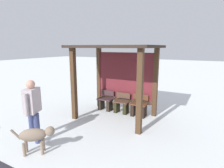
{
  "coord_description": "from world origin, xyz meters",
  "views": [
    {
      "loc": [
        2.75,
        -5.27,
        2.37
      ],
      "look_at": [
        -0.02,
        -0.2,
        1.19
      ],
      "focal_mm": 29.37,
      "sensor_mm": 36.0,
      "label": 1
    }
  ],
  "objects_px": {
    "bench_left_inside": "(106,102)",
    "dog": "(36,135)",
    "bus_shelter": "(119,65)",
    "person_walking": "(33,106)",
    "bench_right_inside": "(139,108)",
    "bench_center_inside": "(122,105)"
  },
  "relations": [
    {
      "from": "bus_shelter",
      "to": "bench_right_inside",
      "type": "relative_size",
      "value": 3.66
    },
    {
      "from": "bench_left_inside",
      "to": "dog",
      "type": "distance_m",
      "value": 3.27
    },
    {
      "from": "bench_left_inside",
      "to": "person_walking",
      "type": "xyz_separation_m",
      "value": [
        -0.39,
        -2.9,
        0.63
      ]
    },
    {
      "from": "person_walking",
      "to": "dog",
      "type": "bearing_deg",
      "value": -35.88
    },
    {
      "from": "bench_right_inside",
      "to": "person_walking",
      "type": "relative_size",
      "value": 0.47
    },
    {
      "from": "bench_left_inside",
      "to": "dog",
      "type": "xyz_separation_m",
      "value": [
        0.12,
        -3.27,
        0.14
      ]
    },
    {
      "from": "bus_shelter",
      "to": "bench_right_inside",
      "type": "xyz_separation_m",
      "value": [
        0.67,
        0.24,
        -1.48
      ]
    },
    {
      "from": "bench_left_inside",
      "to": "person_walking",
      "type": "bearing_deg",
      "value": -97.63
    },
    {
      "from": "bench_right_inside",
      "to": "dog",
      "type": "relative_size",
      "value": 0.97
    },
    {
      "from": "bench_center_inside",
      "to": "person_walking",
      "type": "bearing_deg",
      "value": -110.04
    },
    {
      "from": "bus_shelter",
      "to": "bench_left_inside",
      "type": "xyz_separation_m",
      "value": [
        -0.67,
        0.24,
        -1.49
      ]
    },
    {
      "from": "bench_right_inside",
      "to": "bus_shelter",
      "type": "bearing_deg",
      "value": -160.31
    },
    {
      "from": "bench_center_inside",
      "to": "dog",
      "type": "bearing_deg",
      "value": -99.49
    },
    {
      "from": "bus_shelter",
      "to": "bench_left_inside",
      "type": "bearing_deg",
      "value": 160.29
    },
    {
      "from": "bench_center_inside",
      "to": "bus_shelter",
      "type": "bearing_deg",
      "value": -90.0
    },
    {
      "from": "bench_right_inside",
      "to": "dog",
      "type": "bearing_deg",
      "value": -110.4
    },
    {
      "from": "bus_shelter",
      "to": "person_walking",
      "type": "distance_m",
      "value": 2.99
    },
    {
      "from": "bench_left_inside",
      "to": "dog",
      "type": "bearing_deg",
      "value": -87.85
    },
    {
      "from": "bench_center_inside",
      "to": "bench_right_inside",
      "type": "height_order",
      "value": "bench_right_inside"
    },
    {
      "from": "bus_shelter",
      "to": "dog",
      "type": "bearing_deg",
      "value": -100.22
    },
    {
      "from": "person_walking",
      "to": "dog",
      "type": "height_order",
      "value": "person_walking"
    },
    {
      "from": "bus_shelter",
      "to": "bench_left_inside",
      "type": "relative_size",
      "value": 3.71
    }
  ]
}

